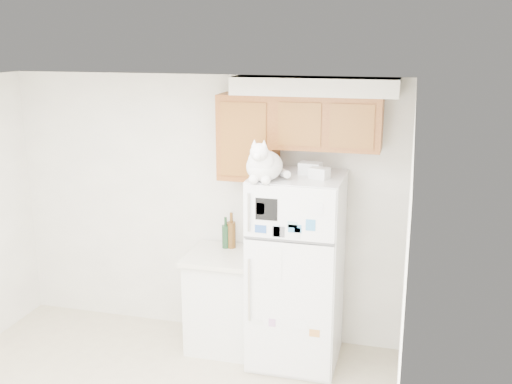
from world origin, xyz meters
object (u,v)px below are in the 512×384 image
(storage_box_front, at_px, (319,173))
(bottle_amber, at_px, (231,230))
(refrigerator, at_px, (296,270))
(cat, at_px, (264,165))
(bottle_green, at_px, (226,233))
(storage_box_back, at_px, (310,168))
(base_counter, at_px, (224,299))

(storage_box_front, bearing_deg, bottle_amber, -178.52)
(refrigerator, height_order, cat, cat)
(refrigerator, xyz_separation_m, storage_box_front, (0.19, -0.05, 0.89))
(bottle_green, bearing_deg, refrigerator, -17.02)
(refrigerator, bearing_deg, storage_box_front, -14.96)
(storage_box_back, distance_m, bottle_green, 1.06)
(storage_box_back, bearing_deg, base_counter, -171.75)
(base_counter, relative_size, cat, 1.77)
(base_counter, relative_size, storage_box_back, 5.11)
(refrigerator, height_order, base_counter, refrigerator)
(bottle_green, height_order, bottle_amber, bottle_amber)
(base_counter, distance_m, bottle_green, 0.62)
(cat, height_order, bottle_green, cat)
(base_counter, height_order, storage_box_back, storage_box_back)
(base_counter, xyz_separation_m, bottle_amber, (0.03, 0.16, 0.63))
(refrigerator, relative_size, storage_box_front, 11.33)
(base_counter, height_order, cat, cat)
(cat, distance_m, storage_box_front, 0.48)
(cat, height_order, bottle_amber, cat)
(storage_box_back, bearing_deg, storage_box_front, -46.56)
(bottle_amber, bearing_deg, base_counter, -99.92)
(base_counter, distance_m, bottle_amber, 0.65)
(base_counter, bearing_deg, storage_box_front, -8.02)
(cat, height_order, storage_box_back, cat)
(cat, bearing_deg, base_counter, 143.89)
(storage_box_front, relative_size, bottle_green, 0.50)
(refrigerator, bearing_deg, storage_box_back, 44.04)
(storage_box_front, bearing_deg, cat, -133.41)
(base_counter, bearing_deg, refrigerator, -6.09)
(storage_box_front, distance_m, bottle_amber, 1.11)
(refrigerator, xyz_separation_m, bottle_green, (-0.71, 0.22, 0.22))
(refrigerator, distance_m, storage_box_front, 0.91)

